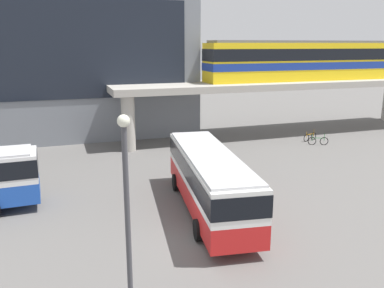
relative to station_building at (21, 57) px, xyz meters
name	(u,v)px	position (x,y,z in m)	size (l,w,h in m)	color
ground_plane	(147,176)	(8.29, -17.42, -7.50)	(120.00, 120.00, 0.00)	#605E5B
station_building	(21,57)	(0.00, 0.00, 0.00)	(31.95, 13.70, 15.00)	slate
elevated_platform	(282,88)	(24.04, -8.14, -3.02)	(33.78, 6.12, 5.17)	#ADA89E
train	(298,60)	(25.68, -8.14, -0.36)	(19.08, 2.96, 3.84)	yellow
bus_main	(209,176)	(10.09, -24.34, -5.51)	(3.99, 11.28, 3.22)	red
bicycle_orange	(310,137)	(24.77, -12.25, -7.14)	(1.72, 0.62, 1.04)	black
bicycle_brown	(214,151)	(14.50, -14.08, -7.14)	(1.75, 0.49, 1.04)	black
bicycle_green	(318,141)	(24.51, -13.83, -7.14)	(1.68, 0.73, 1.04)	black
lamp_post	(127,212)	(4.50, -32.21, -3.52)	(0.36, 0.36, 6.82)	#3F3F44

